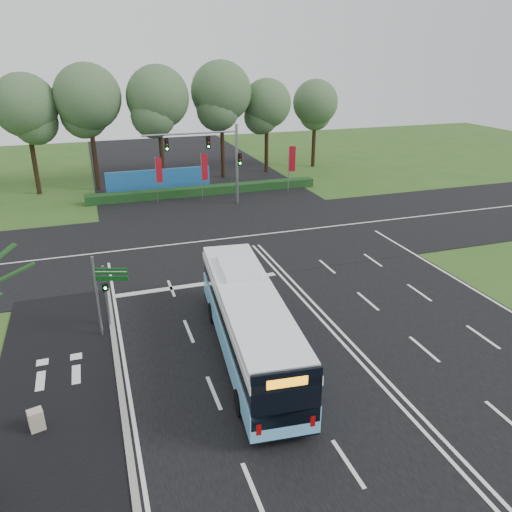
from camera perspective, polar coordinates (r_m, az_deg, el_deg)
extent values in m
plane|color=#2D531B|center=(26.55, 6.47, -6.28)|extent=(120.00, 120.00, 0.00)
cube|color=black|center=(26.54, 6.47, -6.24)|extent=(20.00, 120.00, 0.04)
cube|color=black|center=(36.78, -1.33, 2.23)|extent=(120.00, 14.00, 0.05)
cube|color=black|center=(22.10, -21.70, -14.31)|extent=(5.00, 18.00, 0.06)
cube|color=gray|center=(21.96, -15.32, -13.55)|extent=(0.25, 18.00, 0.12)
cube|color=#6DC3FC|center=(22.29, -0.82, -9.00)|extent=(3.63, 12.05, 1.09)
cube|color=black|center=(22.55, -0.82, -10.07)|extent=(3.60, 11.99, 0.30)
cube|color=black|center=(21.79, -0.84, -6.77)|extent=(3.52, 11.86, 0.94)
cube|color=white|center=(21.51, -0.85, -5.39)|extent=(3.63, 12.05, 0.35)
cube|color=white|center=(21.35, -0.85, -4.57)|extent=(3.54, 11.57, 0.35)
cube|color=white|center=(23.42, -2.12, -1.26)|extent=(1.87, 3.11, 0.25)
cube|color=black|center=(17.01, 3.49, -16.01)|extent=(2.40, 0.36, 2.18)
cube|color=orange|center=(16.56, 3.59, -14.22)|extent=(1.38, 0.20, 0.35)
cylinder|color=black|center=(25.27, -5.01, -6.47)|extent=(0.38, 1.05, 1.03)
cylinder|color=black|center=(25.63, 0.13, -5.93)|extent=(0.38, 1.05, 1.03)
cylinder|color=black|center=(19.39, -1.86, -16.40)|extent=(0.38, 1.05, 1.03)
cylinder|color=black|center=(19.85, 4.94, -15.42)|extent=(0.38, 1.05, 1.03)
cylinder|color=gray|center=(25.28, -16.73, -4.52)|extent=(0.13, 0.13, 3.27)
cube|color=black|center=(24.86, -16.86, -3.44)|extent=(0.30, 0.24, 0.37)
sphere|color=#19F233|center=(24.77, -16.85, -3.54)|extent=(0.13, 0.13, 0.13)
cylinder|color=gray|center=(24.42, -17.67, -4.53)|extent=(0.12, 0.12, 4.10)
cube|color=#0B3F12|center=(23.64, -16.27, -1.69)|extent=(1.48, 0.55, 0.31)
cube|color=#0B3F12|center=(23.79, -16.18, -2.48)|extent=(1.48, 0.55, 0.23)
cube|color=white|center=(23.61, -16.26, -1.72)|extent=(1.36, 0.47, 0.04)
cube|color=#B6A893|center=(20.34, -23.81, -16.83)|extent=(0.60, 0.54, 0.85)
cylinder|color=gray|center=(45.74, -11.30, 8.49)|extent=(0.06, 0.06, 4.13)
cube|color=maroon|center=(45.63, -11.01, 9.60)|extent=(0.55, 0.14, 2.20)
cylinder|color=gray|center=(45.51, -6.22, 8.88)|extent=(0.07, 0.07, 4.38)
cube|color=maroon|center=(45.44, -5.90, 10.07)|extent=(0.58, 0.17, 2.34)
cylinder|color=gray|center=(48.68, 3.75, 9.91)|extent=(0.07, 0.07, 4.50)
cube|color=maroon|center=(48.52, 4.17, 11.01)|extent=(0.59, 0.20, 2.40)
cylinder|color=gray|center=(44.22, -2.19, 10.34)|extent=(0.24, 0.24, 7.00)
cylinder|color=gray|center=(42.77, -7.54, 13.71)|extent=(8.00, 0.16, 0.16)
cube|color=black|center=(43.21, -5.49, 12.81)|extent=(0.32, 0.28, 1.05)
cube|color=black|center=(42.56, -10.19, 12.42)|extent=(0.32, 0.28, 1.05)
cube|color=black|center=(44.19, -1.89, 11.00)|extent=(0.32, 0.28, 1.05)
cube|color=#133515|center=(48.22, -5.80, 7.46)|extent=(22.00, 1.20, 0.80)
cube|color=#1D5A9D|center=(49.76, -11.04, 8.47)|extent=(10.00, 0.30, 2.20)
cylinder|color=black|center=(51.89, -24.14, 10.68)|extent=(0.44, 0.44, 7.78)
sphere|color=#365A35|center=(51.34, -24.91, 15.36)|extent=(5.74, 5.74, 5.74)
cylinder|color=black|center=(51.35, -18.07, 11.73)|extent=(0.44, 0.44, 8.35)
sphere|color=#365A35|center=(50.79, -18.70, 16.83)|extent=(6.15, 6.15, 6.15)
cylinder|color=black|center=(51.68, -10.79, 12.39)|extent=(0.44, 0.44, 8.19)
sphere|color=#365A35|center=(51.13, -11.17, 17.38)|extent=(6.04, 6.04, 6.04)
cylinder|color=black|center=(54.30, -3.88, 13.31)|extent=(0.44, 0.44, 8.44)
sphere|color=#365A35|center=(53.78, -4.01, 18.22)|extent=(6.22, 6.22, 6.22)
cylinder|color=black|center=(56.84, 1.21, 13.09)|extent=(0.44, 0.44, 7.13)
sphere|color=#365A35|center=(56.35, 1.25, 17.04)|extent=(5.25, 5.25, 5.25)
cylinder|color=black|center=(60.24, 6.64, 13.39)|extent=(0.44, 0.44, 6.97)
sphere|color=#365A35|center=(59.77, 6.81, 17.04)|extent=(5.13, 5.13, 5.13)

